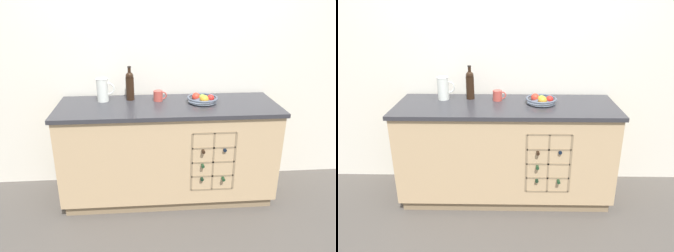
{
  "view_description": "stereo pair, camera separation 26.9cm",
  "coord_description": "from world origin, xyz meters",
  "views": [
    {
      "loc": [
        -0.22,
        -2.76,
        1.82
      ],
      "look_at": [
        0.0,
        0.0,
        0.72
      ],
      "focal_mm": 35.0,
      "sensor_mm": 36.0,
      "label": 1
    },
    {
      "loc": [
        0.05,
        -2.77,
        1.82
      ],
      "look_at": [
        0.0,
        0.0,
        0.72
      ],
      "focal_mm": 35.0,
      "sensor_mm": 36.0,
      "label": 2
    }
  ],
  "objects": [
    {
      "name": "ceramic_mug",
      "position": [
        -0.08,
        0.13,
        0.97
      ],
      "size": [
        0.12,
        0.08,
        0.1
      ],
      "color": "#B7473D",
      "rests_on": "kitchen_island"
    },
    {
      "name": "kitchen_island",
      "position": [
        0.0,
        -0.0,
        0.47
      ],
      "size": [
        1.96,
        0.68,
        0.93
      ],
      "color": "#8B7354",
      "rests_on": "ground_plane"
    },
    {
      "name": "fruit_bowl",
      "position": [
        0.31,
        0.03,
        0.96
      ],
      "size": [
        0.28,
        0.28,
        0.09
      ],
      "color": "#4C5666",
      "rests_on": "kitchen_island"
    },
    {
      "name": "back_wall",
      "position": [
        0.0,
        0.38,
        1.27
      ],
      "size": [
        4.4,
        0.06,
        2.55
      ],
      "primitive_type": "cube",
      "color": "silver",
      "rests_on": "ground_plane"
    },
    {
      "name": "ground_plane",
      "position": [
        0.0,
        0.0,
        0.0
      ],
      "size": [
        14.0,
        14.0,
        0.0
      ],
      "primitive_type": "plane",
      "color": "#4C4742"
    },
    {
      "name": "standing_wine_bottle",
      "position": [
        -0.34,
        0.18,
        1.07
      ],
      "size": [
        0.08,
        0.08,
        0.31
      ],
      "color": "black",
      "rests_on": "kitchen_island"
    },
    {
      "name": "white_pitcher",
      "position": [
        -0.58,
        0.16,
        1.04
      ],
      "size": [
        0.16,
        0.11,
        0.21
      ],
      "color": "silver",
      "rests_on": "kitchen_island"
    }
  ]
}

